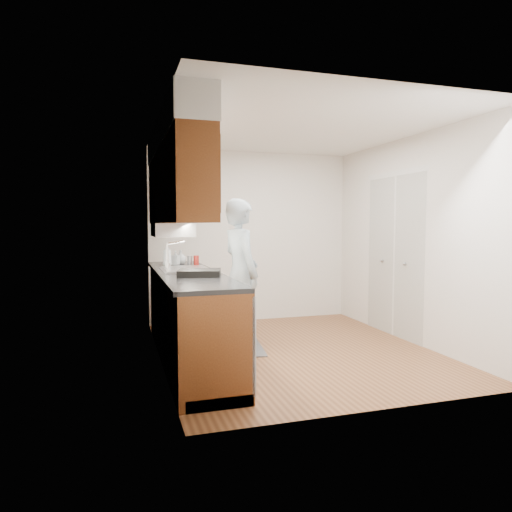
{
  "coord_description": "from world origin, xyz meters",
  "views": [
    {
      "loc": [
        -1.92,
        -4.76,
        1.44
      ],
      "look_at": [
        -0.39,
        0.25,
        1.07
      ],
      "focal_mm": 32.0,
      "sensor_mm": 36.0,
      "label": 1
    }
  ],
  "objects_px": {
    "soap_bottle_c": "(181,257)",
    "soda_can": "(196,260)",
    "soap_bottle_b": "(176,258)",
    "person": "(241,264)",
    "steel_can": "(190,260)",
    "dish_rack": "(199,273)",
    "soap_bottle_a": "(167,255)"
  },
  "relations": [
    {
      "from": "soap_bottle_c",
      "to": "soda_can",
      "type": "xyz_separation_m",
      "value": [
        0.15,
        -0.26,
        -0.03
      ]
    },
    {
      "from": "soap_bottle_b",
      "to": "soap_bottle_c",
      "type": "relative_size",
      "value": 0.99
    },
    {
      "from": "person",
      "to": "soap_bottle_c",
      "type": "bearing_deg",
      "value": 29.98
    },
    {
      "from": "person",
      "to": "soda_can",
      "type": "height_order",
      "value": "person"
    },
    {
      "from": "soda_can",
      "to": "steel_can",
      "type": "height_order",
      "value": "soda_can"
    },
    {
      "from": "steel_can",
      "to": "soap_bottle_c",
      "type": "bearing_deg",
      "value": 115.07
    },
    {
      "from": "person",
      "to": "steel_can",
      "type": "relative_size",
      "value": 17.38
    },
    {
      "from": "soda_can",
      "to": "dish_rack",
      "type": "height_order",
      "value": "soda_can"
    },
    {
      "from": "soap_bottle_c",
      "to": "steel_can",
      "type": "distance_m",
      "value": 0.21
    },
    {
      "from": "person",
      "to": "steel_can",
      "type": "distance_m",
      "value": 0.72
    },
    {
      "from": "person",
      "to": "soap_bottle_c",
      "type": "relative_size",
      "value": 11.05
    },
    {
      "from": "soap_bottle_b",
      "to": "soda_can",
      "type": "distance_m",
      "value": 0.28
    },
    {
      "from": "person",
      "to": "soap_bottle_c",
      "type": "height_order",
      "value": "person"
    },
    {
      "from": "soap_bottle_a",
      "to": "soda_can",
      "type": "xyz_separation_m",
      "value": [
        0.35,
        0.03,
        -0.08
      ]
    },
    {
      "from": "person",
      "to": "soap_bottle_b",
      "type": "height_order",
      "value": "person"
    },
    {
      "from": "soap_bottle_a",
      "to": "steel_can",
      "type": "xyz_separation_m",
      "value": [
        0.28,
        0.1,
        -0.08
      ]
    },
    {
      "from": "soap_bottle_a",
      "to": "soap_bottle_b",
      "type": "height_order",
      "value": "soap_bottle_a"
    },
    {
      "from": "soap_bottle_a",
      "to": "dish_rack",
      "type": "height_order",
      "value": "soap_bottle_a"
    },
    {
      "from": "soap_bottle_a",
      "to": "soda_can",
      "type": "bearing_deg",
      "value": 4.65
    },
    {
      "from": "soap_bottle_b",
      "to": "soda_can",
      "type": "bearing_deg",
      "value": -33.62
    },
    {
      "from": "soap_bottle_c",
      "to": "soap_bottle_b",
      "type": "bearing_deg",
      "value": -126.26
    },
    {
      "from": "soap_bottle_b",
      "to": "steel_can",
      "type": "distance_m",
      "value": 0.19
    },
    {
      "from": "dish_rack",
      "to": "soap_bottle_a",
      "type": "bearing_deg",
      "value": 114.01
    },
    {
      "from": "soap_bottle_a",
      "to": "person",
      "type": "bearing_deg",
      "value": -27.87
    },
    {
      "from": "soap_bottle_a",
      "to": "soap_bottle_b",
      "type": "xyz_separation_m",
      "value": [
        0.12,
        0.18,
        -0.05
      ]
    },
    {
      "from": "person",
      "to": "dish_rack",
      "type": "xyz_separation_m",
      "value": [
        -0.6,
        -0.71,
        -0.01
      ]
    },
    {
      "from": "soap_bottle_c",
      "to": "dish_rack",
      "type": "relative_size",
      "value": 0.44
    },
    {
      "from": "soap_bottle_c",
      "to": "dish_rack",
      "type": "distance_m",
      "value": 1.41
    },
    {
      "from": "soap_bottle_c",
      "to": "dish_rack",
      "type": "height_order",
      "value": "soap_bottle_c"
    },
    {
      "from": "soap_bottle_a",
      "to": "dish_rack",
      "type": "distance_m",
      "value": 1.14
    },
    {
      "from": "steel_can",
      "to": "dish_rack",
      "type": "distance_m",
      "value": 1.22
    },
    {
      "from": "steel_can",
      "to": "soda_can",
      "type": "bearing_deg",
      "value": -46.05
    }
  ]
}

